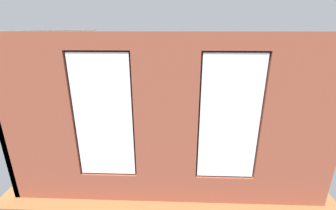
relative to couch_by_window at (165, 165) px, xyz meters
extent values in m
cube|color=brown|center=(-0.05, -2.18, -0.38)|extent=(6.60, 6.42, 0.10)
cube|color=brown|center=(-2.36, 0.65, 1.24)|extent=(1.39, 0.16, 3.14)
cube|color=brown|center=(-0.05, 0.65, 1.24)|extent=(1.09, 0.16, 3.14)
cube|color=brown|center=(2.25, 0.65, 1.24)|extent=(1.39, 0.16, 3.14)
cube|color=brown|center=(-1.13, 0.65, -0.05)|extent=(1.06, 0.16, 0.57)
cube|color=brown|center=(-1.13, 0.65, 2.67)|extent=(1.06, 0.16, 0.28)
cube|color=white|center=(-1.13, 0.69, 1.38)|extent=(1.00, 0.03, 2.23)
cube|color=#38281E|center=(-1.13, 0.63, 1.38)|extent=(1.06, 0.04, 2.29)
cube|color=brown|center=(1.03, 0.65, -0.05)|extent=(1.06, 0.16, 0.57)
cube|color=brown|center=(1.03, 0.65, 2.67)|extent=(1.06, 0.16, 0.28)
cube|color=white|center=(1.03, 0.69, 1.38)|extent=(1.00, 0.03, 2.23)
cube|color=#38281E|center=(1.03, 0.63, 1.38)|extent=(1.06, 0.04, 2.29)
cube|color=olive|center=(-0.05, 0.55, 0.21)|extent=(3.42, 0.24, 0.06)
cube|color=black|center=(-0.05, 0.56, 1.67)|extent=(0.49, 0.03, 0.64)
cube|color=#A33875|center=(-0.05, 0.55, 1.67)|extent=(0.43, 0.01, 0.58)
cube|color=silver|center=(2.90, -1.98, 1.24)|extent=(0.10, 5.42, 3.14)
cube|color=black|center=(0.00, -0.05, -0.12)|extent=(1.93, 0.85, 0.42)
cube|color=black|center=(0.00, 0.28, 0.28)|extent=(1.93, 0.24, 0.38)
cube|color=black|center=(-0.86, -0.05, 0.19)|extent=(0.22, 0.85, 0.24)
cube|color=black|center=(0.86, -0.05, 0.19)|extent=(0.22, 0.85, 0.24)
cube|color=black|center=(-0.37, -0.09, 0.15)|extent=(0.69, 0.65, 0.12)
cube|color=black|center=(0.37, -0.09, 0.15)|extent=(0.69, 0.65, 0.12)
cube|color=black|center=(-2.30, -2.27, -0.12)|extent=(0.88, 1.81, 0.42)
cube|color=black|center=(-2.62, -2.27, 0.28)|extent=(0.27, 1.80, 0.38)
cube|color=black|center=(-2.29, -3.05, 0.19)|extent=(0.85, 0.23, 0.24)
cube|color=black|center=(-2.31, -1.48, 0.19)|extent=(0.85, 0.23, 0.24)
cube|color=black|center=(-2.26, -2.60, 0.15)|extent=(0.65, 0.63, 0.12)
cube|color=black|center=(-2.26, -1.93, 0.15)|extent=(0.65, 0.63, 0.12)
cube|color=tan|center=(0.14, -2.43, 0.08)|extent=(1.39, 0.85, 0.04)
cube|color=tan|center=(-0.49, -2.80, -0.14)|extent=(0.07, 0.07, 0.39)
cube|color=tan|center=(0.78, -2.80, -0.14)|extent=(0.07, 0.07, 0.39)
cube|color=tan|center=(-0.49, -2.07, -0.14)|extent=(0.07, 0.07, 0.39)
cube|color=tan|center=(0.78, -2.07, -0.14)|extent=(0.07, 0.07, 0.39)
cylinder|color=#33567F|center=(0.04, -2.31, 0.15)|extent=(0.09, 0.09, 0.11)
cylinder|color=#9E5638|center=(-0.24, -2.58, 0.15)|extent=(0.13, 0.13, 0.10)
sphere|color=#286B2D|center=(-0.24, -2.58, 0.27)|extent=(0.16, 0.16, 0.16)
cube|color=#59595B|center=(0.32, -2.54, 0.11)|extent=(0.11, 0.18, 0.02)
cube|color=black|center=(2.60, -2.04, -0.04)|extent=(0.98, 0.42, 0.58)
cube|color=black|center=(2.60, -2.04, 0.27)|extent=(0.51, 0.20, 0.05)
cube|color=black|center=(2.60, -2.04, 0.33)|extent=(0.06, 0.04, 0.06)
cube|color=black|center=(2.60, -2.04, 0.69)|extent=(1.15, 0.04, 0.66)
cube|color=black|center=(2.60, -2.06, 0.69)|extent=(1.10, 0.01, 0.61)
cylinder|color=olive|center=(0.43, -4.09, -0.19)|extent=(0.45, 0.45, 0.28)
ellipsoid|color=silver|center=(0.43, -4.09, 0.13)|extent=(1.00, 1.00, 0.40)
ellipsoid|color=navy|center=(0.50, -4.09, 0.23)|extent=(0.44, 0.44, 0.18)
cylinder|color=#47423D|center=(2.30, -4.34, -0.17)|extent=(0.35, 0.35, 0.32)
cylinder|color=brown|center=(2.30, -4.34, 0.22)|extent=(0.06, 0.06, 0.46)
cone|color=#3D8E42|center=(2.47, -4.31, 0.60)|extent=(0.48, 0.25, 0.42)
cone|color=#3D8E42|center=(2.41, -4.25, 0.63)|extent=(0.43, 0.40, 0.46)
cone|color=#3D8E42|center=(2.26, -4.22, 0.64)|extent=(0.28, 0.43, 0.47)
cone|color=#3D8E42|center=(2.15, -4.28, 0.62)|extent=(0.47, 0.33, 0.44)
cone|color=#3D8E42|center=(2.15, -4.41, 0.61)|extent=(0.47, 0.34, 0.44)
cone|color=#3D8E42|center=(2.22, -4.51, 0.59)|extent=(0.34, 0.49, 0.41)
cone|color=#3D8E42|center=(2.37, -4.45, 0.64)|extent=(0.37, 0.42, 0.47)
cylinder|color=gray|center=(-0.89, -3.08, -0.26)|extent=(0.16, 0.16, 0.14)
cylinder|color=brown|center=(-0.89, -3.08, -0.13)|extent=(0.02, 0.02, 0.10)
ellipsoid|color=#1E5B28|center=(-0.89, -3.08, 0.05)|extent=(0.30, 0.30, 0.26)
cylinder|color=brown|center=(-2.50, 0.10, -0.13)|extent=(0.33, 0.33, 0.39)
cylinder|color=brown|center=(-2.50, 0.10, 0.32)|extent=(0.06, 0.06, 0.51)
cone|color=#3D8E42|center=(-2.36, 0.10, 0.79)|extent=(0.37, 0.11, 0.48)
cone|color=#3D8E42|center=(-2.52, 0.24, 0.79)|extent=(0.16, 0.38, 0.48)
cone|color=#3D8E42|center=(-2.70, 0.09, 0.73)|extent=(0.47, 0.13, 0.39)
cone|color=#3D8E42|center=(-2.52, -0.08, 0.76)|extent=(0.15, 0.44, 0.43)
cylinder|color=beige|center=(2.05, -1.10, -0.14)|extent=(0.38, 0.38, 0.37)
cylinder|color=brown|center=(2.05, -1.10, 0.31)|extent=(0.07, 0.07, 0.54)
cone|color=#337F38|center=(2.17, -1.10, 0.78)|extent=(0.41, 0.19, 0.50)
cone|color=#337F38|center=(2.17, -0.97, 0.74)|extent=(0.45, 0.47, 0.44)
cone|color=#337F38|center=(2.04, -0.95, 0.76)|extent=(0.19, 0.45, 0.48)
cone|color=#337F38|center=(1.90, -1.03, 0.76)|extent=(0.48, 0.35, 0.47)
cone|color=#337F38|center=(1.90, -1.15, 0.76)|extent=(0.48, 0.30, 0.48)
cone|color=#337F38|center=(2.02, -1.28, 0.74)|extent=(0.25, 0.49, 0.45)
cone|color=#337F38|center=(2.12, -1.24, 0.77)|extent=(0.36, 0.47, 0.48)
cylinder|color=brown|center=(-1.42, -0.05, -0.13)|extent=(0.41, 0.41, 0.40)
cylinder|color=brown|center=(-1.42, -0.05, 0.16)|extent=(0.06, 0.06, 0.18)
ellipsoid|color=#337F38|center=(-1.42, -0.05, 0.64)|extent=(0.89, 0.89, 0.79)
cylinder|color=brown|center=(-1.95, -3.61, -0.23)|extent=(0.18, 0.18, 0.19)
cylinder|color=brown|center=(-1.95, -3.61, -0.09)|extent=(0.03, 0.03, 0.10)
ellipsoid|color=#337F38|center=(-1.95, -3.61, 0.11)|extent=(0.43, 0.43, 0.30)
camera|label=1|loc=(-0.23, 4.22, 2.85)|focal=24.00mm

